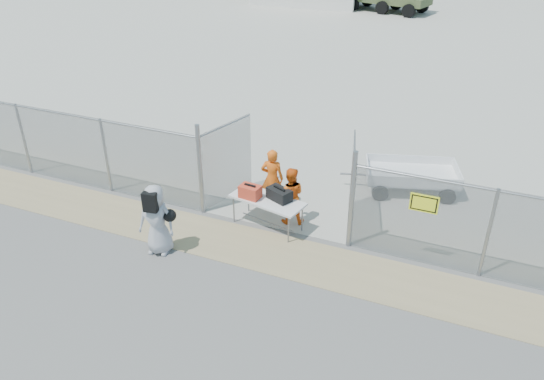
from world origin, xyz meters
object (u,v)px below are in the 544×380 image
at_px(folding_table, 267,213).
at_px(security_worker_right, 290,196).
at_px(security_worker_left, 272,179).
at_px(visitor, 157,220).
at_px(utility_trailer, 411,177).

height_order(folding_table, security_worker_right, security_worker_right).
height_order(folding_table, security_worker_left, security_worker_left).
distance_m(visitor, utility_trailer, 7.30).
bearing_deg(folding_table, security_worker_left, 118.05).
relative_size(visitor, utility_trailer, 0.53).
bearing_deg(utility_trailer, security_worker_left, -160.68).
height_order(security_worker_left, security_worker_right, security_worker_left).
bearing_deg(visitor, security_worker_right, 35.93).
distance_m(security_worker_left, utility_trailer, 4.09).
bearing_deg(utility_trailer, security_worker_right, -147.57).
bearing_deg(folding_table, utility_trailer, 60.20).
xyz_separation_m(security_worker_left, visitor, (-1.63, -2.98, 0.03)).
bearing_deg(utility_trailer, visitor, -149.25).
relative_size(folding_table, utility_trailer, 0.57).
height_order(folding_table, utility_trailer, utility_trailer).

